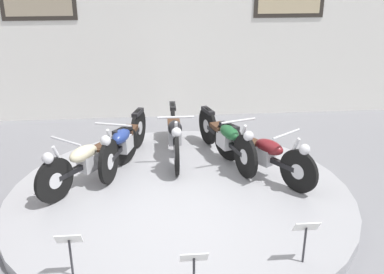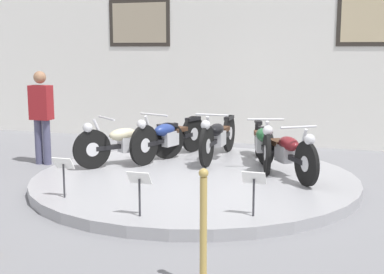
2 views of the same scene
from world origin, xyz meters
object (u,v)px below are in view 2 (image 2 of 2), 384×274
object	(u,v)px
motorcycle_green	(262,141)
visitor_standing	(41,113)
info_placard_front_left	(63,169)
motorcycle_black	(218,136)
stanchion_post_right_of_entry	(203,249)
motorcycle_maroon	(285,150)
motorcycle_blue	(169,136)
info_placard_front_centre	(139,184)
info_placard_front_right	(254,184)
motorcycle_cream	(129,141)

from	to	relation	value
motorcycle_green	visitor_standing	xyz separation A→B (m)	(-3.69, -0.48, 0.37)
motorcycle_green	info_placard_front_left	bearing A→B (deg)	-127.16
motorcycle_black	info_placard_front_left	world-z (taller)	motorcycle_black
motorcycle_green	stanchion_post_right_of_entry	bearing A→B (deg)	-85.79
motorcycle_green	motorcycle_maroon	size ratio (longest dim) A/B	1.17
info_placard_front_left	visitor_standing	size ratio (longest dim) A/B	0.32
motorcycle_blue	visitor_standing	bearing A→B (deg)	-167.16
visitor_standing	stanchion_post_right_of_entry	xyz separation A→B (m)	(4.01, -3.74, -0.55)
info_placard_front_left	motorcycle_blue	bearing A→B (deg)	81.30
motorcycle_blue	stanchion_post_right_of_entry	xyz separation A→B (m)	(1.89, -4.22, -0.18)
motorcycle_maroon	info_placard_front_centre	xyz separation A→B (m)	(-1.24, -2.42, -0.01)
info_placard_front_right	info_placard_front_left	bearing A→B (deg)	180.00
motorcycle_black	info_placard_front_centre	xyz separation A→B (m)	(0.00, -3.24, -0.02)
motorcycle_green	visitor_standing	bearing A→B (deg)	-172.58
info_placard_front_left	info_placard_front_centre	xyz separation A→B (m)	(1.19, -0.40, 0.00)
motorcycle_black	info_placard_front_right	distance (m)	3.08
motorcycle_cream	motorcycle_blue	world-z (taller)	motorcycle_blue
motorcycle_blue	motorcycle_black	size ratio (longest dim) A/B	0.96
motorcycle_cream	visitor_standing	xyz separation A→B (m)	(-1.66, 0.11, 0.38)
motorcycle_blue	stanchion_post_right_of_entry	size ratio (longest dim) A/B	1.88
motorcycle_black	info_placard_front_right	xyz separation A→B (m)	(1.19, -2.84, -0.02)
motorcycle_maroon	motorcycle_green	bearing A→B (deg)	127.25
motorcycle_cream	info_placard_front_right	bearing A→B (deg)	-39.77
motorcycle_black	motorcycle_green	size ratio (longest dim) A/B	1.04
motorcycle_black	motorcycle_cream	bearing A→B (deg)	-146.52
motorcycle_black	visitor_standing	size ratio (longest dim) A/B	1.26
motorcycle_blue	visitor_standing	world-z (taller)	visitor_standing
motorcycle_black	motorcycle_green	xyz separation A→B (m)	(0.79, -0.23, -0.01)
motorcycle_maroon	info_placard_front_centre	distance (m)	2.72
info_placard_front_centre	visitor_standing	world-z (taller)	visitor_standing
info_placard_front_centre	motorcycle_green	bearing A→B (deg)	75.28
motorcycle_blue	info_placard_front_right	bearing A→B (deg)	-52.85
motorcycle_cream	visitor_standing	distance (m)	1.71
motorcycle_maroon	stanchion_post_right_of_entry	world-z (taller)	stanchion_post_right_of_entry
stanchion_post_right_of_entry	motorcycle_maroon	bearing A→B (deg)	87.82
motorcycle_green	stanchion_post_right_of_entry	world-z (taller)	stanchion_post_right_of_entry
info_placard_front_right	motorcycle_green	bearing A→B (deg)	98.70
motorcycle_green	motorcycle_cream	bearing A→B (deg)	-163.83
info_placard_front_centre	info_placard_front_right	bearing A→B (deg)	18.38
info_placard_front_centre	stanchion_post_right_of_entry	xyz separation A→B (m)	(1.10, -1.21, -0.16)
stanchion_post_right_of_entry	motorcycle_blue	bearing A→B (deg)	114.13
motorcycle_cream	motorcycle_maroon	bearing A→B (deg)	-0.04
motorcycle_green	info_placard_front_left	size ratio (longest dim) A/B	3.75
visitor_standing	motorcycle_blue	bearing A→B (deg)	12.84
motorcycle_green	motorcycle_maroon	bearing A→B (deg)	-52.75
info_placard_front_left	motorcycle_maroon	bearing A→B (deg)	39.77
motorcycle_blue	info_placard_front_left	bearing A→B (deg)	-98.70
motorcycle_blue	info_placard_front_centre	bearing A→B (deg)	-75.28
motorcycle_cream	motorcycle_maroon	distance (m)	2.48
visitor_standing	info_placard_front_centre	bearing A→B (deg)	-41.02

